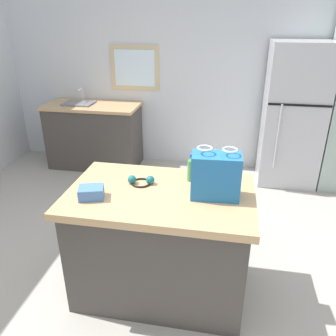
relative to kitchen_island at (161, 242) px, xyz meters
The scene contains 9 objects.
ground 0.45m from the kitchen_island, 19.81° to the right, with size 6.78×6.78×0.00m, color #ADA89E.
back_wall 2.76m from the kitchen_island, 88.76° to the left, with size 5.65×0.13×2.64m.
kitchen_island is the anchor object (origin of this frame).
refrigerator 2.58m from the kitchen_island, 61.31° to the left, with size 0.71×0.66×1.75m.
sink_counter 2.66m from the kitchen_island, 122.47° to the left, with size 1.29×0.63×1.08m.
shopping_bag 0.70m from the kitchen_island, ahead, with size 0.34×0.21×0.36m.
small_box 0.67m from the kitchen_island, 159.16° to the right, with size 0.17×0.13×0.08m, color #4775B7.
bottle 0.60m from the kitchen_island, 49.14° to the left, with size 0.05×0.05×0.22m.
ear_defenders 0.50m from the kitchen_island, 149.42° to the left, with size 0.20×0.17×0.06m.
Camera 1 is at (0.36, -2.03, 2.02)m, focal length 36.07 mm.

